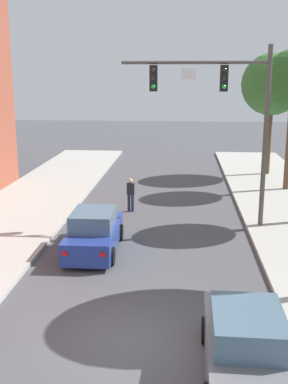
{
  "coord_description": "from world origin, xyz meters",
  "views": [
    {
      "loc": [
        1.16,
        -10.44,
        6.4
      ],
      "look_at": [
        -0.29,
        7.55,
        2.0
      ],
      "focal_mm": 44.44,
      "sensor_mm": 36.0,
      "label": 1
    }
  ],
  "objects_px": {
    "car_following_grey": "(246,347)",
    "traffic_signal_mast": "(226,104)",
    "car_lead_blue": "(94,233)",
    "street_tree_farthest": "(272,85)",
    "pedestrian_crossing_road": "(131,193)"
  },
  "relations": [
    {
      "from": "traffic_signal_mast",
      "to": "car_lead_blue",
      "type": "xyz_separation_m",
      "value": [
        -4.96,
        -3.34,
        -4.6
      ]
    },
    {
      "from": "pedestrian_crossing_road",
      "to": "street_tree_farthest",
      "type": "height_order",
      "value": "street_tree_farthest"
    },
    {
      "from": "pedestrian_crossing_road",
      "to": "car_lead_blue",
      "type": "bearing_deg",
      "value": -98.07
    },
    {
      "from": "car_lead_blue",
      "to": "pedestrian_crossing_road",
      "type": "xyz_separation_m",
      "value": [
        0.78,
        5.51,
        0.19
      ]
    },
    {
      "from": "traffic_signal_mast",
      "to": "car_following_grey",
      "type": "xyz_separation_m",
      "value": [
        -0.29,
        -10.68,
        -4.6
      ]
    },
    {
      "from": "car_following_grey",
      "to": "traffic_signal_mast",
      "type": "bearing_deg",
      "value": 88.43
    },
    {
      "from": "car_following_grey",
      "to": "street_tree_farthest",
      "type": "height_order",
      "value": "street_tree_farthest"
    },
    {
      "from": "pedestrian_crossing_road",
      "to": "street_tree_farthest",
      "type": "distance_m",
      "value": 13.24
    },
    {
      "from": "car_lead_blue",
      "to": "pedestrian_crossing_road",
      "type": "bearing_deg",
      "value": 81.93
    },
    {
      "from": "traffic_signal_mast",
      "to": "street_tree_farthest",
      "type": "xyz_separation_m",
      "value": [
        3.88,
        11.42,
        0.57
      ]
    },
    {
      "from": "car_lead_blue",
      "to": "street_tree_farthest",
      "type": "relative_size",
      "value": 0.55
    },
    {
      "from": "street_tree_farthest",
      "to": "pedestrian_crossing_road",
      "type": "bearing_deg",
      "value": -131.08
    },
    {
      "from": "traffic_signal_mast",
      "to": "car_lead_blue",
      "type": "bearing_deg",
      "value": -146.06
    },
    {
      "from": "traffic_signal_mast",
      "to": "car_lead_blue",
      "type": "height_order",
      "value": "traffic_signal_mast"
    },
    {
      "from": "traffic_signal_mast",
      "to": "pedestrian_crossing_road",
      "type": "bearing_deg",
      "value": 152.61
    }
  ]
}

